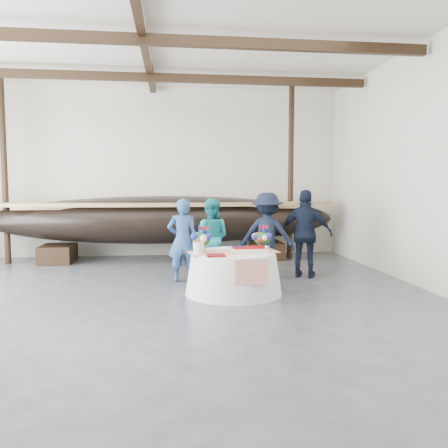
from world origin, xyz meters
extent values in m
cube|color=#3D3D42|center=(0.00, 0.00, 0.00)|extent=(10.00, 12.00, 0.01)
cube|color=silver|center=(0.00, 6.00, 2.25)|extent=(10.00, 0.02, 4.50)
cube|color=black|center=(0.00, 1.50, 4.25)|extent=(9.80, 0.12, 0.18)
cube|color=black|center=(0.00, 4.00, 4.25)|extent=(9.80, 0.12, 0.18)
cylinder|color=black|center=(-3.50, 5.08, 2.25)|extent=(0.14, 0.14, 4.50)
cylinder|color=black|center=(3.50, 5.08, 2.25)|extent=(0.14, 0.14, 4.50)
cube|color=black|center=(-2.34, 5.08, 0.22)|extent=(0.76, 0.98, 0.44)
cube|color=black|center=(2.88, 5.08, 0.22)|extent=(0.76, 0.98, 0.44)
ellipsoid|color=black|center=(0.27, 5.08, 1.03)|extent=(8.71, 1.74, 1.20)
cube|color=#9E7A4C|center=(0.27, 5.08, 1.36)|extent=(6.96, 1.14, 0.07)
cone|color=silver|center=(1.51, 1.54, 0.35)|extent=(1.69, 1.69, 0.70)
cylinder|color=silver|center=(1.51, 1.54, 0.71)|extent=(1.43, 1.43, 0.04)
cube|color=red|center=(1.51, 1.54, 0.73)|extent=(1.62, 0.74, 0.01)
cube|color=white|center=(1.79, 1.54, 0.76)|extent=(0.60, 0.40, 0.07)
cylinder|color=white|center=(0.90, 1.39, 0.83)|extent=(0.18, 0.18, 0.20)
cylinder|color=white|center=(0.91, 1.86, 0.84)|extent=(0.18, 0.18, 0.22)
cube|color=maroon|center=(1.16, 1.12, 0.74)|extent=(0.30, 0.24, 0.03)
cone|color=silver|center=(2.08, 1.42, 0.79)|extent=(0.09, 0.09, 0.12)
imported|color=#284A83|center=(0.66, 2.58, 0.82)|extent=(0.60, 0.40, 1.64)
imported|color=teal|center=(1.24, 2.97, 0.81)|extent=(0.94, 0.82, 1.63)
imported|color=black|center=(2.39, 2.82, 0.87)|extent=(1.26, 0.94, 1.74)
imported|color=black|center=(3.17, 2.69, 0.90)|extent=(1.15, 0.85, 1.81)
camera|label=1|loc=(0.45, -5.92, 1.88)|focal=35.00mm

